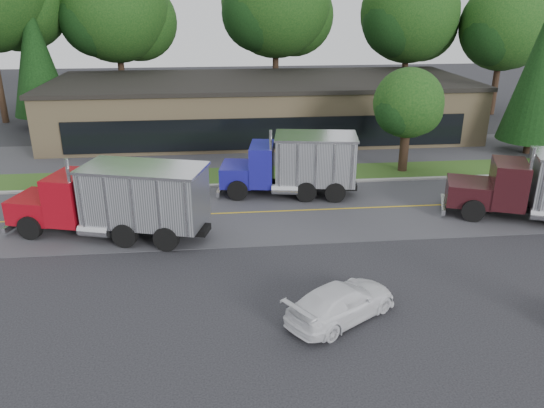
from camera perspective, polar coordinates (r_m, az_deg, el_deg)
The scene contains 17 objects.
ground at distance 19.06m, azimuth -0.52°, elevation -11.21°, with size 140.00×140.00×0.00m, color #39393F.
road at distance 27.06m, azimuth -2.31°, elevation -0.93°, with size 60.00×8.00×0.02m, color #4E4E52.
center_line at distance 27.06m, azimuth -2.31°, elevation -0.93°, with size 60.00×0.12×0.01m, color gold.
curb at distance 30.98m, azimuth -2.81°, elevation 2.01°, with size 60.00×0.30×0.12m, color #9E9E99.
grass_verge at distance 32.68m, azimuth -2.99°, elevation 3.06°, with size 60.00×3.40×0.03m, color #32591E.
far_parking at distance 37.45m, azimuth -3.40°, elevation 5.45°, with size 60.00×7.00×0.02m, color #4E4E52.
strip_mall at distance 42.94m, azimuth -1.14°, elevation 10.30°, with size 32.00×12.00×4.00m, color tan.
tree_far_b at distance 50.82m, azimuth -16.27°, elevation 19.05°, with size 9.76×9.19×13.93m.
tree_far_c at distance 50.43m, azimuth 0.58°, elevation 20.39°, with size 10.30×9.69×14.69m.
tree_far_d at distance 52.19m, azimuth 14.66°, elevation 18.80°, with size 9.32×8.77×13.29m.
tree_far_e at distance 53.67m, azimuth 23.69°, elevation 16.71°, with size 8.20×7.72×11.69m.
evergreen_left at distance 48.44m, azimuth -24.08°, elevation 14.26°, with size 4.59×4.59×10.44m.
evergreen_right at distance 40.48m, azimuth 26.90°, elevation 12.46°, with size 4.43×4.43×10.08m.
tree_verge at distance 33.69m, azimuth 14.51°, elevation 10.14°, with size 4.49×4.23×6.41m.
dump_truck_red at distance 24.81m, azimuth -16.14°, elevation 0.57°, with size 9.39×4.90×3.36m.
dump_truck_blue at distance 29.03m, azimuth 2.65°, elevation 4.42°, with size 7.63×3.72×3.36m.
rally_car at distance 18.42m, azimuth 7.49°, elevation -10.40°, with size 1.75×4.29×1.25m, color white.
Camera 1 is at (-1.47, -15.99, 10.28)m, focal length 35.00 mm.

